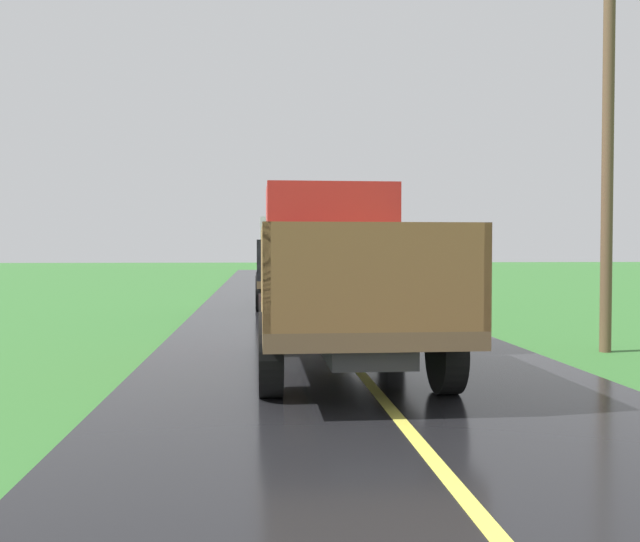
# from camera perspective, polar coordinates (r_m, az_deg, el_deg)

# --- Properties ---
(banana_truck_near) EXTENTS (2.38, 5.82, 2.80)m
(banana_truck_near) POSITION_cam_1_polar(r_m,az_deg,el_deg) (10.57, 1.42, -0.01)
(banana_truck_near) COLOR #2D2D30
(banana_truck_near) RESTS_ON road_surface
(banana_truck_far) EXTENTS (2.38, 5.81, 2.80)m
(banana_truck_far) POSITION_cam_1_polar(r_m,az_deg,el_deg) (21.72, -2.22, 0.88)
(banana_truck_far) COLOR #2D2D30
(banana_truck_far) RESTS_ON road_surface
(utility_pole_roadside) EXTENTS (2.32, 0.20, 7.73)m
(utility_pole_roadside) POSITION_cam_1_polar(r_m,az_deg,el_deg) (13.23, 22.97, 12.07)
(utility_pole_roadside) COLOR brown
(utility_pole_roadside) RESTS_ON ground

